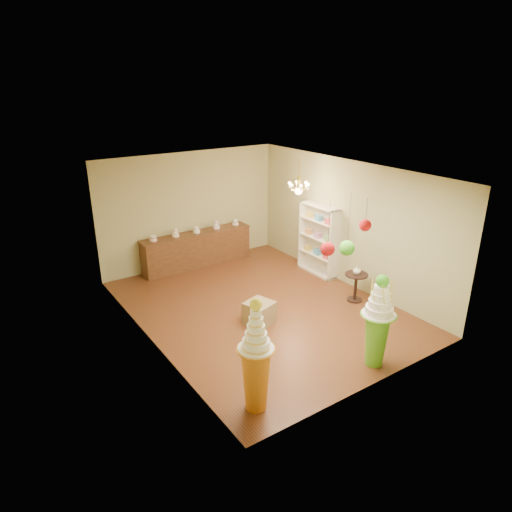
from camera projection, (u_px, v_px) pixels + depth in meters
floor at (261, 308)px, 10.03m from camera, size 6.50×6.50×0.00m
ceiling at (261, 172)px, 8.94m from camera, size 6.50×6.50×0.00m
wall_back at (191, 209)px, 11.99m from camera, size 5.00×0.04×3.00m
wall_front at (382, 303)px, 6.98m from camera, size 5.00×0.04×3.00m
wall_left at (147, 270)px, 8.18m from camera, size 0.04×6.50×3.00m
wall_right at (348, 224)px, 10.80m from camera, size 0.04×6.50×3.00m
pedestal_green at (377, 327)px, 7.81m from camera, size 0.75×0.75×1.71m
pedestal_orange at (256, 369)px, 6.75m from camera, size 0.71×0.71×1.85m
burlap_riser at (259, 313)px, 9.33m from camera, size 0.64×0.64×0.47m
sideboard at (197, 249)px, 12.15m from camera, size 3.04×0.54×1.16m
shelving_unit at (319, 240)px, 11.54m from camera, size 0.33×1.20×1.80m
round_table at (356, 283)px, 10.22m from camera, size 0.62×0.62×0.66m
vase at (357, 270)px, 10.10m from camera, size 0.19×0.19×0.18m
pom_red_left at (328, 249)px, 7.21m from camera, size 0.23×0.23×0.92m
pom_green_mid at (347, 248)px, 7.65m from camera, size 0.26×0.26×1.08m
pom_red_right at (365, 225)px, 7.14m from camera, size 0.19×0.19×0.53m
chandelier at (299, 189)px, 10.67m from camera, size 0.57×0.57×0.85m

